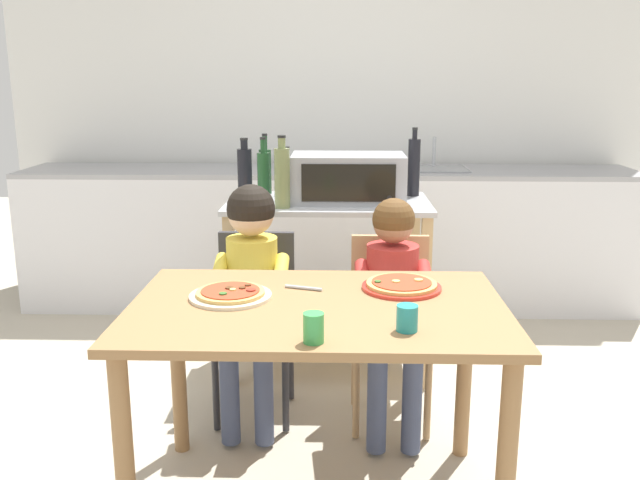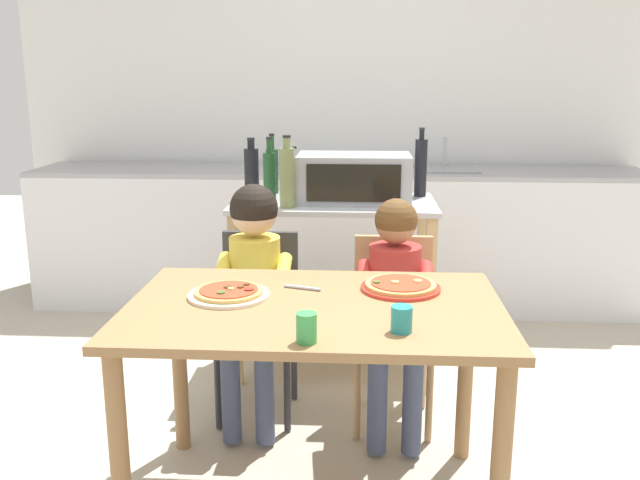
{
  "view_description": "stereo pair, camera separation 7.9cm",
  "coord_description": "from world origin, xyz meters",
  "px_view_note": "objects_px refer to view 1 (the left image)",
  "views": [
    {
      "loc": [
        0.07,
        -2.17,
        1.51
      ],
      "look_at": [
        0.0,
        0.3,
        0.91
      ],
      "focal_mm": 38.26,
      "sensor_mm": 36.0,
      "label": 1
    },
    {
      "loc": [
        0.15,
        -2.17,
        1.51
      ],
      "look_at": [
        0.0,
        0.3,
        0.91
      ],
      "focal_mm": 38.26,
      "sensor_mm": 36.0,
      "label": 2
    }
  ],
  "objects_px": {
    "bottle_dark_olive_oil": "(245,171)",
    "child_in_yellow_shirt": "(251,273)",
    "pizza_plate_cream": "(231,294)",
    "drinking_cup_teal": "(407,318)",
    "toaster_oven": "(348,178)",
    "bottle_brown_beer": "(288,175)",
    "child_in_red_shirt": "(393,290)",
    "bottle_squat_spirits": "(264,175)",
    "serving_spoon": "(304,288)",
    "bottle_tall_green_wine": "(414,166)",
    "drinking_cup_green": "(312,328)",
    "kitchen_island_cart": "(328,258)",
    "dining_table": "(317,335)",
    "dining_chair_left": "(255,311)",
    "pizza_plate_red_rimmed": "(402,286)",
    "bottle_clear_vinegar": "(265,170)",
    "dining_chair_right": "(390,316)",
    "bottle_slim_sauce": "(282,177)"
  },
  "relations": [
    {
      "from": "dining_chair_right",
      "to": "bottle_tall_green_wine",
      "type": "bearing_deg",
      "value": 77.32
    },
    {
      "from": "dining_chair_left",
      "to": "bottle_slim_sauce",
      "type": "bearing_deg",
      "value": 71.52
    },
    {
      "from": "bottle_squat_spirits",
      "to": "child_in_red_shirt",
      "type": "xyz_separation_m",
      "value": [
        0.61,
        -0.66,
        -0.38
      ]
    },
    {
      "from": "kitchen_island_cart",
      "to": "bottle_tall_green_wine",
      "type": "xyz_separation_m",
      "value": [
        0.44,
        0.17,
        0.45
      ]
    },
    {
      "from": "child_in_yellow_shirt",
      "to": "pizza_plate_cream",
      "type": "height_order",
      "value": "child_in_yellow_shirt"
    },
    {
      "from": "toaster_oven",
      "to": "bottle_brown_beer",
      "type": "height_order",
      "value": "bottle_brown_beer"
    },
    {
      "from": "kitchen_island_cart",
      "to": "pizza_plate_red_rimmed",
      "type": "relative_size",
      "value": 3.56
    },
    {
      "from": "toaster_oven",
      "to": "serving_spoon",
      "type": "relative_size",
      "value": 3.99
    },
    {
      "from": "bottle_dark_olive_oil",
      "to": "bottle_squat_spirits",
      "type": "distance_m",
      "value": 0.19
    },
    {
      "from": "child_in_red_shirt",
      "to": "bottle_tall_green_wine",
      "type": "bearing_deg",
      "value": 79.16
    },
    {
      "from": "drinking_cup_teal",
      "to": "pizza_plate_red_rimmed",
      "type": "bearing_deg",
      "value": 87.22
    },
    {
      "from": "pizza_plate_cream",
      "to": "pizza_plate_red_rimmed",
      "type": "distance_m",
      "value": 0.61
    },
    {
      "from": "bottle_slim_sauce",
      "to": "toaster_oven",
      "type": "bearing_deg",
      "value": 30.22
    },
    {
      "from": "child_in_yellow_shirt",
      "to": "pizza_plate_red_rimmed",
      "type": "xyz_separation_m",
      "value": [
        0.6,
        -0.42,
        0.08
      ]
    },
    {
      "from": "dining_chair_left",
      "to": "dining_chair_right",
      "type": "height_order",
      "value": "same"
    },
    {
      "from": "dining_table",
      "to": "child_in_red_shirt",
      "type": "height_order",
      "value": "child_in_red_shirt"
    },
    {
      "from": "toaster_oven",
      "to": "dining_chair_right",
      "type": "xyz_separation_m",
      "value": [
        0.18,
        -0.54,
        -0.53
      ]
    },
    {
      "from": "bottle_dark_olive_oil",
      "to": "drinking_cup_green",
      "type": "distance_m",
      "value": 1.75
    },
    {
      "from": "toaster_oven",
      "to": "child_in_yellow_shirt",
      "type": "relative_size",
      "value": 0.54
    },
    {
      "from": "kitchen_island_cart",
      "to": "bottle_squat_spirits",
      "type": "distance_m",
      "value": 0.54
    },
    {
      "from": "bottle_dark_olive_oil",
      "to": "child_in_yellow_shirt",
      "type": "bearing_deg",
      "value": -80.93
    },
    {
      "from": "bottle_squat_spirits",
      "to": "bottle_brown_beer",
      "type": "bearing_deg",
      "value": 64.75
    },
    {
      "from": "bottle_squat_spirits",
      "to": "bottle_dark_olive_oil",
      "type": "bearing_deg",
      "value": 127.31
    },
    {
      "from": "dining_chair_left",
      "to": "pizza_plate_cream",
      "type": "bearing_deg",
      "value": -89.97
    },
    {
      "from": "toaster_oven",
      "to": "pizza_plate_red_rimmed",
      "type": "relative_size",
      "value": 1.96
    },
    {
      "from": "child_in_yellow_shirt",
      "to": "serving_spoon",
      "type": "xyz_separation_m",
      "value": [
        0.25,
        -0.43,
        0.08
      ]
    },
    {
      "from": "pizza_plate_cream",
      "to": "dining_chair_left",
      "type": "bearing_deg",
      "value": 90.03
    },
    {
      "from": "drinking_cup_teal",
      "to": "serving_spoon",
      "type": "bearing_deg",
      "value": 129.95
    },
    {
      "from": "pizza_plate_cream",
      "to": "serving_spoon",
      "type": "height_order",
      "value": "pizza_plate_cream"
    },
    {
      "from": "bottle_brown_beer",
      "to": "pizza_plate_cream",
      "type": "bearing_deg",
      "value": -94.16
    },
    {
      "from": "bottle_dark_olive_oil",
      "to": "dining_table",
      "type": "bearing_deg",
      "value": -72.59
    },
    {
      "from": "dining_chair_right",
      "to": "dining_table",
      "type": "bearing_deg",
      "value": -114.15
    },
    {
      "from": "bottle_clear_vinegar",
      "to": "dining_table",
      "type": "xyz_separation_m",
      "value": [
        0.32,
        -1.42,
        -0.37
      ]
    },
    {
      "from": "dining_chair_right",
      "to": "serving_spoon",
      "type": "relative_size",
      "value": 5.79
    },
    {
      "from": "bottle_clear_vinegar",
      "to": "pizza_plate_cream",
      "type": "bearing_deg",
      "value": -89.1
    },
    {
      "from": "bottle_tall_green_wine",
      "to": "serving_spoon",
      "type": "height_order",
      "value": "bottle_tall_green_wine"
    },
    {
      "from": "child_in_red_shirt",
      "to": "pizza_plate_cream",
      "type": "xyz_separation_m",
      "value": [
        -0.6,
        -0.48,
        0.13
      ]
    },
    {
      "from": "toaster_oven",
      "to": "child_in_red_shirt",
      "type": "height_order",
      "value": "toaster_oven"
    },
    {
      "from": "bottle_squat_spirits",
      "to": "dining_chair_left",
      "type": "relative_size",
      "value": 0.39
    },
    {
      "from": "dining_table",
      "to": "dining_chair_left",
      "type": "xyz_separation_m",
      "value": [
        -0.3,
        0.71,
        -0.17
      ]
    },
    {
      "from": "bottle_tall_green_wine",
      "to": "drinking_cup_green",
      "type": "distance_m",
      "value": 1.79
    },
    {
      "from": "dining_table",
      "to": "serving_spoon",
      "type": "relative_size",
      "value": 9.05
    },
    {
      "from": "pizza_plate_red_rimmed",
      "to": "bottle_tall_green_wine",
      "type": "bearing_deg",
      "value": 82.37
    },
    {
      "from": "pizza_plate_cream",
      "to": "drinking_cup_teal",
      "type": "xyz_separation_m",
      "value": [
        0.58,
        -0.3,
        0.03
      ]
    },
    {
      "from": "kitchen_island_cart",
      "to": "bottle_brown_beer",
      "type": "bearing_deg",
      "value": 135.03
    },
    {
      "from": "bottle_tall_green_wine",
      "to": "child_in_yellow_shirt",
      "type": "bearing_deg",
      "value": -134.25
    },
    {
      "from": "bottle_slim_sauce",
      "to": "serving_spoon",
      "type": "distance_m",
      "value": 0.91
    },
    {
      "from": "kitchen_island_cart",
      "to": "bottle_squat_spirits",
      "type": "xyz_separation_m",
      "value": [
        -0.32,
        -0.0,
        0.43
      ]
    },
    {
      "from": "dining_table",
      "to": "drinking_cup_teal",
      "type": "height_order",
      "value": "drinking_cup_teal"
    },
    {
      "from": "bottle_squat_spirits",
      "to": "drinking_cup_teal",
      "type": "bearing_deg",
      "value": -67.79
    }
  ]
}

